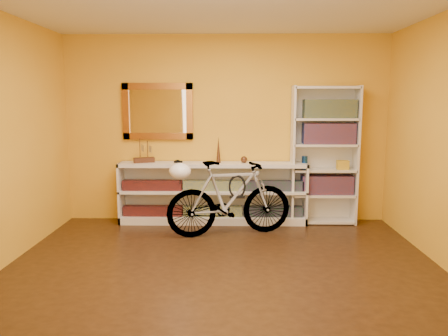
{
  "coord_description": "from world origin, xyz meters",
  "views": [
    {
      "loc": [
        0.09,
        -4.12,
        1.7
      ],
      "look_at": [
        0.0,
        0.7,
        0.95
      ],
      "focal_mm": 34.85,
      "sensor_mm": 36.0,
      "label": 1
    }
  ],
  "objects_px": {
    "bicycle": "(230,198)",
    "bookcase": "(324,156)",
    "helmet": "(180,171)",
    "console_unit": "(213,193)"
  },
  "relations": [
    {
      "from": "bicycle",
      "to": "bookcase",
      "type": "bearing_deg",
      "value": -79.49
    },
    {
      "from": "bookcase",
      "to": "bicycle",
      "type": "height_order",
      "value": "bookcase"
    },
    {
      "from": "bicycle",
      "to": "helmet",
      "type": "height_order",
      "value": "bicycle"
    },
    {
      "from": "bookcase",
      "to": "bicycle",
      "type": "bearing_deg",
      "value": -155.18
    },
    {
      "from": "console_unit",
      "to": "bicycle",
      "type": "height_order",
      "value": "bicycle"
    },
    {
      "from": "bicycle",
      "to": "helmet",
      "type": "distance_m",
      "value": 0.72
    },
    {
      "from": "bookcase",
      "to": "bicycle",
      "type": "xyz_separation_m",
      "value": [
        -1.29,
        -0.6,
        -0.47
      ]
    },
    {
      "from": "bookcase",
      "to": "helmet",
      "type": "xyz_separation_m",
      "value": [
        -1.9,
        -0.75,
        -0.1
      ]
    },
    {
      "from": "console_unit",
      "to": "bicycle",
      "type": "relative_size",
      "value": 1.59
    },
    {
      "from": "console_unit",
      "to": "helmet",
      "type": "relative_size",
      "value": 9.64
    }
  ]
}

